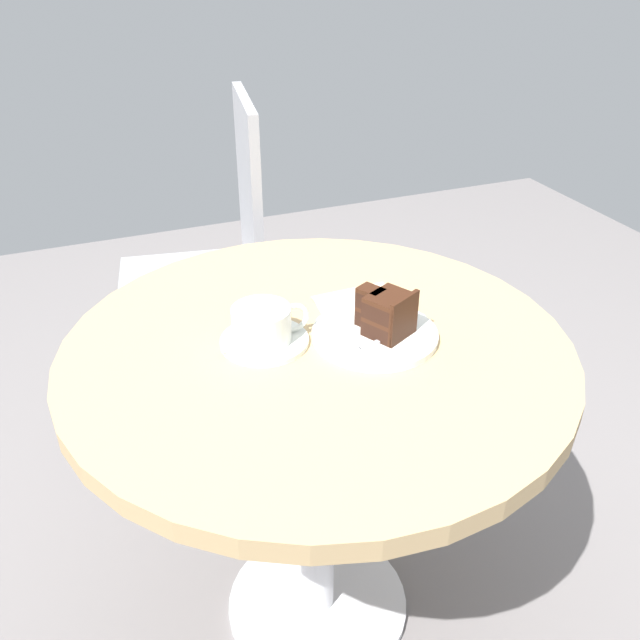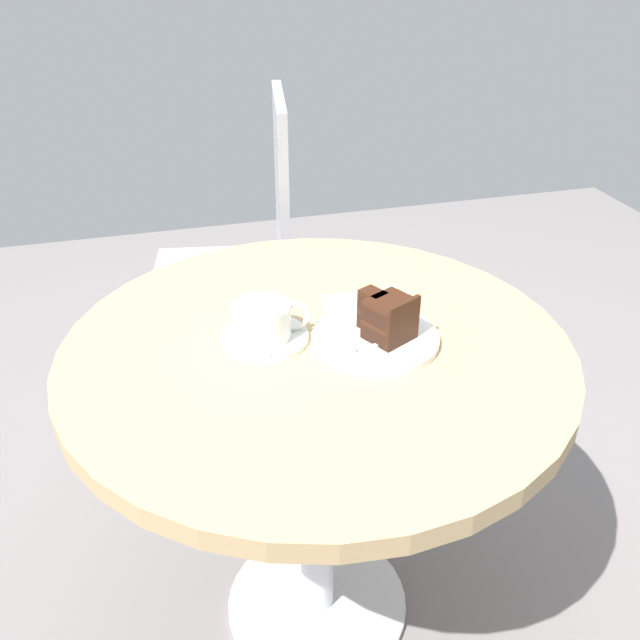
# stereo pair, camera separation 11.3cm
# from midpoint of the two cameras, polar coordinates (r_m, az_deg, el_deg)

# --- Properties ---
(ground_plane) EXTENTS (4.40, 4.40, 0.01)m
(ground_plane) POSITION_cam_midpoint_polar(r_m,az_deg,el_deg) (1.62, 1.92, -23.01)
(ground_plane) COLOR slate
(ground_plane) RESTS_ON ground
(cafe_table) EXTENTS (0.86, 0.86, 0.69)m
(cafe_table) POSITION_cam_midpoint_polar(r_m,az_deg,el_deg) (1.20, 2.41, -6.23)
(cafe_table) COLOR tan
(cafe_table) RESTS_ON ground
(saucer) EXTENTS (0.15, 0.15, 0.01)m
(saucer) POSITION_cam_midpoint_polar(r_m,az_deg,el_deg) (1.14, -1.88, -1.57)
(saucer) COLOR silver
(saucer) RESTS_ON cafe_table
(coffee_cup) EXTENTS (0.13, 0.10, 0.06)m
(coffee_cup) POSITION_cam_midpoint_polar(r_m,az_deg,el_deg) (1.13, -1.97, -0.05)
(coffee_cup) COLOR silver
(coffee_cup) RESTS_ON saucer
(teaspoon) EXTENTS (0.08, 0.06, 0.00)m
(teaspoon) POSITION_cam_midpoint_polar(r_m,az_deg,el_deg) (1.11, -3.97, -2.37)
(teaspoon) COLOR silver
(teaspoon) RESTS_ON saucer
(cake_plate) EXTENTS (0.21, 0.21, 0.01)m
(cake_plate) POSITION_cam_midpoint_polar(r_m,az_deg,el_deg) (1.15, 7.49, -1.59)
(cake_plate) COLOR silver
(cake_plate) RESTS_ON cafe_table
(cake_slice) EXTENTS (0.09, 0.11, 0.08)m
(cake_slice) POSITION_cam_midpoint_polar(r_m,az_deg,el_deg) (1.13, 8.56, 0.13)
(cake_slice) COLOR black
(cake_slice) RESTS_ON cake_plate
(fork) EXTENTS (0.15, 0.06, 0.00)m
(fork) POSITION_cam_midpoint_polar(r_m,az_deg,el_deg) (1.10, 6.92, -2.49)
(fork) COLOR silver
(fork) RESTS_ON cake_plate
(napkin) EXTENTS (0.18, 0.19, 0.00)m
(napkin) POSITION_cam_midpoint_polar(r_m,az_deg,el_deg) (1.23, 7.13, 0.45)
(napkin) COLOR beige
(napkin) RESTS_ON cafe_table
(cafe_chair) EXTENTS (0.44, 0.44, 0.93)m
(cafe_chair) POSITION_cam_midpoint_polar(r_m,az_deg,el_deg) (1.85, -4.01, 6.41)
(cafe_chair) COLOR #9E9EA3
(cafe_chair) RESTS_ON ground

